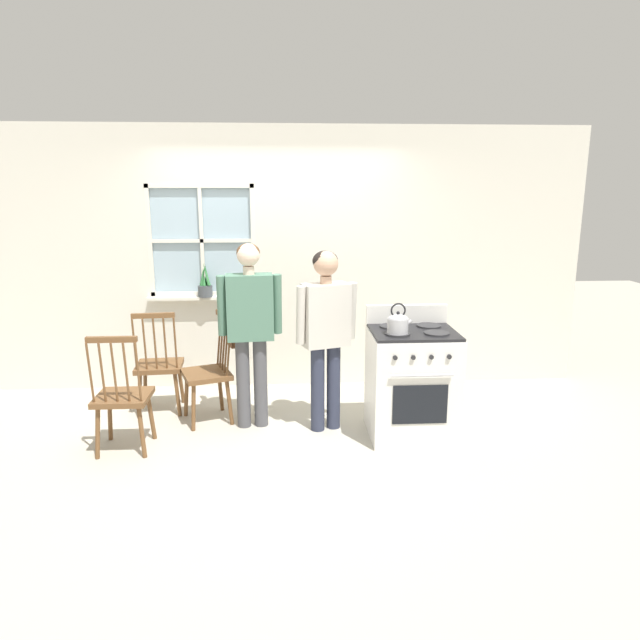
# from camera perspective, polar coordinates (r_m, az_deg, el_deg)

# --- Properties ---
(ground_plane) EXTENTS (16.00, 16.00, 0.00)m
(ground_plane) POSITION_cam_1_polar(r_m,az_deg,el_deg) (4.97, -4.21, -11.70)
(ground_plane) COLOR #B2AD9E
(wall_back) EXTENTS (6.40, 0.16, 2.70)m
(wall_back) POSITION_cam_1_polar(r_m,az_deg,el_deg) (5.96, -3.91, 5.89)
(wall_back) COLOR silver
(wall_back) RESTS_ON ground_plane
(chair_by_window) EXTENTS (0.52, 0.53, 0.99)m
(chair_by_window) POSITION_cam_1_polar(r_m,az_deg,el_deg) (5.26, -11.05, -5.25)
(chair_by_window) COLOR brown
(chair_by_window) RESTS_ON ground_plane
(chair_near_wall) EXTENTS (0.42, 0.41, 0.99)m
(chair_near_wall) POSITION_cam_1_polar(r_m,az_deg,el_deg) (4.85, -19.16, -7.35)
(chair_near_wall) COLOR brown
(chair_near_wall) RESTS_ON ground_plane
(chair_center_cluster) EXTENTS (0.45, 0.43, 0.99)m
(chair_center_cluster) POSITION_cam_1_polar(r_m,az_deg,el_deg) (5.57, -15.80, -4.47)
(chair_center_cluster) COLOR brown
(chair_center_cluster) RESTS_ON ground_plane
(person_elderly_left) EXTENTS (0.56, 0.24, 1.63)m
(person_elderly_left) POSITION_cam_1_polar(r_m,az_deg,el_deg) (4.93, -7.01, 0.11)
(person_elderly_left) COLOR #4C4C51
(person_elderly_left) RESTS_ON ground_plane
(person_teen_center) EXTENTS (0.55, 0.32, 1.57)m
(person_teen_center) POSITION_cam_1_polar(r_m,az_deg,el_deg) (4.84, 0.58, -0.30)
(person_teen_center) COLOR #2D3347
(person_teen_center) RESTS_ON ground_plane
(stove) EXTENTS (0.71, 0.68, 1.08)m
(stove) POSITION_cam_1_polar(r_m,az_deg,el_deg) (4.93, 9.14, -6.13)
(stove) COLOR white
(stove) RESTS_ON ground_plane
(kettle) EXTENTS (0.21, 0.17, 0.25)m
(kettle) POSITION_cam_1_polar(r_m,az_deg,el_deg) (4.62, 7.80, -0.26)
(kettle) COLOR #B7B7BC
(kettle) RESTS_ON stove
(potted_plant) EXTENTS (0.15, 0.15, 0.36)m
(potted_plant) POSITION_cam_1_polar(r_m,az_deg,el_deg) (5.96, -11.42, 3.38)
(potted_plant) COLOR #42474C
(potted_plant) RESTS_ON wall_back
(handbag) EXTENTS (0.23, 0.24, 0.31)m
(handbag) POSITION_cam_1_polar(r_m,az_deg,el_deg) (5.21, -8.72, -1.07)
(handbag) COLOR brown
(handbag) RESTS_ON chair_by_window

